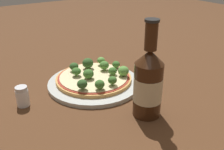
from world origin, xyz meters
The scene contains 17 objects.
ground_plane centered at (0.00, 0.00, 0.00)m, with size 3.00×3.00×0.00m, color #4C2D19.
plate centered at (0.00, -0.03, 0.01)m, with size 0.28×0.28×0.01m.
pizza centered at (-0.01, -0.03, 0.02)m, with size 0.23×0.23×0.01m.
broccoli_floret_0 centered at (-0.07, -0.06, 0.04)m, with size 0.03×0.03×0.03m.
broccoli_floret_1 centered at (0.02, 0.03, 0.04)m, with size 0.03×0.03×0.02m.
broccoli_floret_2 centered at (-0.07, -0.01, 0.05)m, with size 0.04×0.04×0.04m.
broccoli_floret_3 centered at (-0.03, 0.02, 0.04)m, with size 0.03×0.03×0.03m.
broccoli_floret_4 centered at (0.08, -0.01, 0.04)m, with size 0.03×0.03×0.03m.
broccoli_floret_5 centered at (-0.02, 0.07, 0.04)m, with size 0.03×0.03×0.02m.
broccoli_floret_6 centered at (0.04, 0.05, 0.04)m, with size 0.03×0.03×0.03m.
broccoli_floret_7 centered at (0.05, -0.10, 0.04)m, with size 0.03×0.03×0.03m.
broccoli_floret_8 centered at (-0.04, -0.07, 0.04)m, with size 0.03×0.03×0.03m.
broccoli_floret_9 centered at (0.00, -0.05, 0.04)m, with size 0.03×0.03×0.03m.
broccoli_floret_10 centered at (0.08, -0.05, 0.04)m, with size 0.03×0.03×0.03m.
broccoli_floret_11 centered at (-0.07, 0.04, 0.04)m, with size 0.03×0.03×0.03m.
beer_bottle centered at (0.21, 0.00, 0.09)m, with size 0.07×0.07×0.24m.
pepper_shaker centered at (0.00, -0.24, 0.03)m, with size 0.03×0.03×0.06m.
Camera 1 is at (0.63, -0.38, 0.37)m, focal length 42.00 mm.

